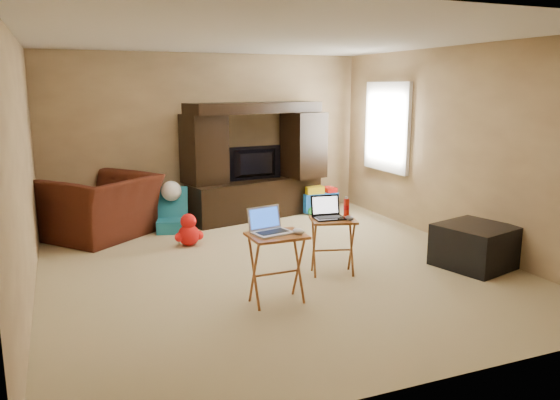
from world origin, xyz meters
name	(u,v)px	position (x,y,z in m)	size (l,w,h in m)	color
floor	(273,265)	(0.00, 0.00, 0.00)	(5.50, 5.50, 0.00)	beige
ceiling	(273,38)	(0.00, 0.00, 2.50)	(5.50, 5.50, 0.00)	silver
wall_back	(208,136)	(0.00, 2.75, 1.25)	(5.00, 5.00, 0.00)	tan
wall_front	(431,206)	(0.00, -2.75, 1.25)	(5.00, 5.00, 0.00)	tan
wall_left	(22,169)	(-2.50, 0.00, 1.25)	(5.50, 5.50, 0.00)	tan
wall_right	(457,147)	(2.50, 0.00, 1.25)	(5.50, 5.50, 0.00)	tan
window_pane	(388,127)	(2.48, 1.55, 1.40)	(1.20, 1.20, 0.00)	white
window_frame	(387,127)	(2.46, 1.55, 1.40)	(0.06, 1.14, 1.34)	white
entertainment_center	(256,161)	(0.61, 2.30, 0.88)	(2.16, 0.54, 1.77)	black
television	(257,164)	(0.61, 2.26, 0.85)	(0.90, 0.12, 0.52)	black
recliner	(103,207)	(-1.68, 1.95, 0.42)	(1.29, 1.12, 0.84)	#471B0F
child_rocker	(174,210)	(-0.74, 1.94, 0.31)	(0.46, 0.53, 0.62)	#196F8B
plush_toy	(189,229)	(-0.71, 1.15, 0.21)	(0.38, 0.32, 0.42)	red
push_toy	(318,198)	(1.67, 2.26, 0.22)	(0.60, 0.43, 0.45)	blue
ottoman	(475,246)	(2.10, -0.89, 0.24)	(0.74, 0.74, 0.48)	black
tray_table_left	(277,269)	(-0.37, -1.03, 0.33)	(0.51, 0.41, 0.67)	#A85928
tray_table_right	(333,247)	(0.49, -0.51, 0.31)	(0.47, 0.38, 0.61)	brown
laptop_left	(272,221)	(-0.40, -1.00, 0.79)	(0.35, 0.29, 0.24)	silver
laptop_right	(329,208)	(0.45, -0.49, 0.73)	(0.32, 0.27, 0.24)	black
mouse_left	(299,231)	(-0.18, -1.10, 0.69)	(0.09, 0.14, 0.06)	silver
mouse_right	(350,218)	(0.62, -0.63, 0.64)	(0.08, 0.12, 0.05)	#39393E
water_bottle	(346,207)	(0.69, -0.43, 0.71)	(0.06, 0.06, 0.19)	red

